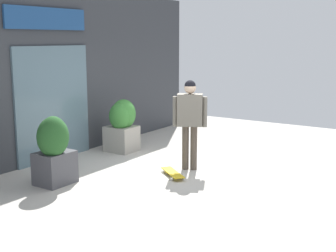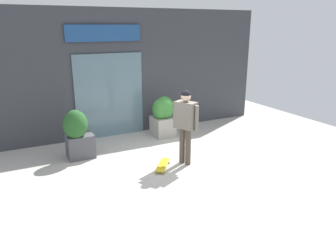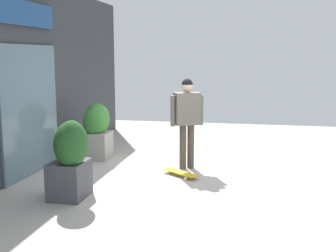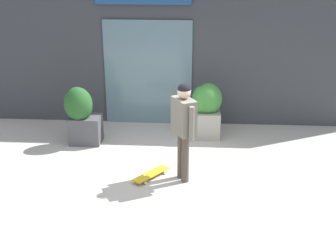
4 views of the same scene
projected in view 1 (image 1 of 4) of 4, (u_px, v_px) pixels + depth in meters
ground_plane at (182, 173)px, 8.67m from camera, size 12.00×12.00×0.00m
building_facade at (67, 73)px, 9.89m from camera, size 8.69×0.31×3.55m
skateboarder at (190, 115)px, 8.72m from camera, size 0.45×0.59×1.73m
skateboard at (173, 173)px, 8.46m from camera, size 0.62×0.74×0.08m
planter_box_left at (122, 123)px, 10.22m from camera, size 0.64×0.63×1.18m
planter_box_right at (54, 146)px, 7.83m from camera, size 0.70×0.60×1.22m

